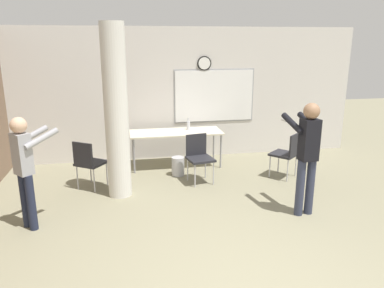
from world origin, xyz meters
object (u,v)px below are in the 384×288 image
at_px(folding_table, 176,134).
at_px(bottle_on_table, 188,125).
at_px(person_watching_back, 25,164).
at_px(person_playing_side, 307,150).
at_px(chair_near_pillar, 88,161).
at_px(chair_mid_room, 287,152).
at_px(chair_table_front, 199,155).

relative_size(folding_table, bottle_on_table, 7.64).
bearing_deg(person_watching_back, person_playing_side, -4.28).
bearing_deg(chair_near_pillar, folding_table, 30.02).
xyz_separation_m(chair_near_pillar, person_playing_side, (3.21, -1.59, 0.48)).
bearing_deg(chair_mid_room, person_playing_side, -105.31).
bearing_deg(person_playing_side, chair_mid_room, 74.69).
bearing_deg(person_playing_side, folding_table, 121.13).
distance_m(chair_mid_room, chair_near_pillar, 3.62).
distance_m(chair_mid_room, person_playing_side, 1.60).
height_order(bottle_on_table, chair_mid_room, bottle_on_table).
distance_m(chair_near_pillar, person_playing_side, 3.62).
height_order(chair_near_pillar, person_playing_side, person_playing_side).
distance_m(chair_table_front, chair_near_pillar, 1.95).
height_order(chair_near_pillar, person_watching_back, person_watching_back).
distance_m(chair_table_front, person_watching_back, 2.97).
bearing_deg(folding_table, person_playing_side, -58.87).
height_order(chair_table_front, person_playing_side, person_playing_side).
bearing_deg(chair_mid_room, chair_table_front, 175.96).
bearing_deg(chair_table_front, folding_table, 106.19).
relative_size(folding_table, chair_table_front, 2.14).
xyz_separation_m(chair_table_front, person_watching_back, (-2.64, -1.30, 0.41)).
xyz_separation_m(chair_table_front, chair_mid_room, (1.67, -0.12, 0.00)).
bearing_deg(person_playing_side, chair_table_front, 128.47).
bearing_deg(bottle_on_table, chair_near_pillar, -150.58).
xyz_separation_m(folding_table, chair_table_front, (0.28, -0.97, -0.17)).
distance_m(folding_table, person_watching_back, 3.28).
distance_m(folding_table, chair_table_front, 1.02).
bearing_deg(chair_near_pillar, bottle_on_table, 29.42).
relative_size(chair_table_front, person_playing_side, 0.52).
height_order(chair_mid_room, chair_near_pillar, same).
bearing_deg(chair_table_front, chair_mid_room, -4.04).
distance_m(chair_table_front, person_playing_side, 2.09).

